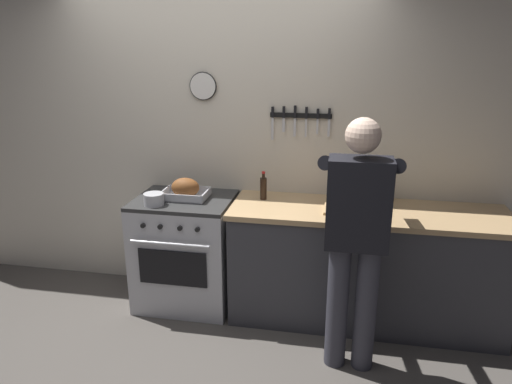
{
  "coord_description": "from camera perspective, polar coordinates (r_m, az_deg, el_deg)",
  "views": [
    {
      "loc": [
        0.99,
        -2.35,
        2.06
      ],
      "look_at": [
        0.39,
        0.85,
        1.03
      ],
      "focal_mm": 33.03,
      "sensor_mm": 36.0,
      "label": 1
    }
  ],
  "objects": [
    {
      "name": "cutting_board",
      "position": [
        3.48,
        11.21,
        -2.14
      ],
      "size": [
        0.36,
        0.24,
        0.02
      ],
      "primitive_type": "cube",
      "color": "tan",
      "rests_on": "counter_block"
    },
    {
      "name": "bottle_cooking_oil",
      "position": [
        3.72,
        14.07,
        0.78
      ],
      "size": [
        0.07,
        0.07,
        0.29
      ],
      "color": "gold",
      "rests_on": "counter_block"
    },
    {
      "name": "stove",
      "position": [
        3.9,
        -8.47,
        -7.07
      ],
      "size": [
        0.76,
        0.67,
        0.9
      ],
      "color": "#BCBCC1",
      "rests_on": "ground"
    },
    {
      "name": "saucepan",
      "position": [
        3.62,
        -12.28,
        -0.86
      ],
      "size": [
        0.15,
        0.15,
        0.09
      ],
      "color": "#B7B7BC",
      "rests_on": "stove"
    },
    {
      "name": "counter_block",
      "position": [
        3.72,
        13.0,
        -8.63
      ],
      "size": [
        2.03,
        0.65,
        0.9
      ],
      "color": "#38383D",
      "rests_on": "ground"
    },
    {
      "name": "bottle_dish_soap",
      "position": [
        3.62,
        13.54,
        0.07
      ],
      "size": [
        0.07,
        0.07,
        0.25
      ],
      "color": "#338CCC",
      "rests_on": "counter_block"
    },
    {
      "name": "bottle_soy_sauce",
      "position": [
        3.65,
        0.9,
        0.51
      ],
      "size": [
        0.05,
        0.05,
        0.22
      ],
      "color": "black",
      "rests_on": "counter_block"
    },
    {
      "name": "wall_back",
      "position": [
        3.91,
        -4.23,
        6.25
      ],
      "size": [
        6.0,
        0.13,
        2.6
      ],
      "color": "beige",
      "rests_on": "ground"
    },
    {
      "name": "person_cook",
      "position": [
        2.99,
        12.07,
        -4.67
      ],
      "size": [
        0.51,
        0.63,
        1.66
      ],
      "rotation": [
        0.0,
        0.0,
        1.62
      ],
      "color": "#383842",
      "rests_on": "ground"
    },
    {
      "name": "ground_plane",
      "position": [
        3.28,
        -10.14,
        -21.73
      ],
      "size": [
        8.0,
        8.0,
        0.0
      ],
      "primitive_type": "plane",
      "color": "#4C4742"
    },
    {
      "name": "bottle_wine_red",
      "position": [
        3.54,
        10.5,
        0.19
      ],
      "size": [
        0.08,
        0.08,
        0.3
      ],
      "color": "#47141E",
      "rests_on": "counter_block"
    },
    {
      "name": "roasting_pan",
      "position": [
        3.72,
        -8.54,
        0.3
      ],
      "size": [
        0.35,
        0.26,
        0.16
      ],
      "color": "#B7B7BC",
      "rests_on": "stove"
    }
  ]
}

